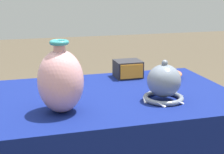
{
  "coord_description": "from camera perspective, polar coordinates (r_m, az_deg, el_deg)",
  "views": [
    {
      "loc": [
        -0.36,
        -1.46,
        1.25
      ],
      "look_at": [
        0.02,
        -0.11,
        0.88
      ],
      "focal_mm": 55.0,
      "sensor_mm": 36.0,
      "label": 1
    }
  ],
  "objects": [
    {
      "name": "display_table",
      "position": [
        1.59,
        -1.52,
        -5.83
      ],
      "size": [
        1.23,
        0.76,
        0.76
      ],
      "color": "olive",
      "rests_on": "ground_plane"
    },
    {
      "name": "vase_dome_bell",
      "position": [
        1.5,
        8.61,
        -1.15
      ],
      "size": [
        0.19,
        0.19,
        0.19
      ],
      "color": "slate",
      "rests_on": "display_table"
    },
    {
      "name": "bowl_shallow_celadon",
      "position": [
        1.81,
        -6.81,
        0.07
      ],
      "size": [
        0.13,
        0.13,
        0.04
      ],
      "primitive_type": "ellipsoid",
      "color": "#A8CCB7",
      "rests_on": "display_table"
    },
    {
      "name": "mosaic_tile_box",
      "position": [
        1.87,
        2.68,
        1.36
      ],
      "size": [
        0.14,
        0.13,
        0.09
      ],
      "rotation": [
        0.0,
        0.0,
        0.01
      ],
      "color": "#232328",
      "rests_on": "display_table"
    },
    {
      "name": "bowl_shallow_terracotta",
      "position": [
        1.88,
        9.1,
        0.52
      ],
      "size": [
        0.16,
        0.16,
        0.05
      ],
      "primitive_type": "ellipsoid",
      "color": "#BC6642",
      "rests_on": "display_table"
    },
    {
      "name": "vase_tall_bulbous",
      "position": [
        1.35,
        -8.53,
        -0.61
      ],
      "size": [
        0.18,
        0.18,
        0.29
      ],
      "color": "#D19399",
      "rests_on": "display_table"
    }
  ]
}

